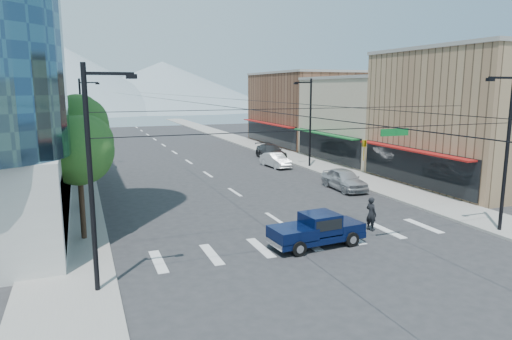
# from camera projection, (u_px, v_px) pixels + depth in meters

# --- Properties ---
(ground) EXTENTS (160.00, 160.00, 0.00)m
(ground) POSITION_uv_depth(u_px,v_px,m) (323.00, 251.00, 22.95)
(ground) COLOR #28282B
(ground) RESTS_ON ground
(sidewalk_left) EXTENTS (4.00, 120.00, 0.15)m
(sidewalk_left) POSITION_uv_depth(u_px,v_px,m) (73.00, 155.00, 55.38)
(sidewalk_left) COLOR gray
(sidewalk_left) RESTS_ON ground
(sidewalk_right) EXTENTS (4.00, 120.00, 0.15)m
(sidewalk_right) POSITION_uv_depth(u_px,v_px,m) (257.00, 146.00, 63.91)
(sidewalk_right) COLOR gray
(sidewalk_right) RESTS_ON ground
(shop_near) EXTENTS (12.00, 14.00, 11.00)m
(shop_near) POSITION_uv_depth(u_px,v_px,m) (475.00, 119.00, 38.27)
(shop_near) COLOR #8C6B4C
(shop_near) RESTS_ON ground
(shop_mid) EXTENTS (12.00, 14.00, 9.00)m
(shop_mid) POSITION_uv_depth(u_px,v_px,m) (375.00, 120.00, 51.29)
(shop_mid) COLOR tan
(shop_mid) RESTS_ON ground
(shop_far) EXTENTS (12.00, 18.00, 10.00)m
(shop_far) POSITION_uv_depth(u_px,v_px,m) (308.00, 109.00, 65.88)
(shop_far) COLOR brown
(shop_far) RESTS_ON ground
(clock_tower) EXTENTS (4.80, 4.80, 20.40)m
(clock_tower) POSITION_uv_depth(u_px,v_px,m) (39.00, 71.00, 72.09)
(clock_tower) COLOR #8C6B4C
(clock_tower) RESTS_ON ground
(mountain_left) EXTENTS (80.00, 80.00, 22.00)m
(mountain_left) POSITION_uv_depth(u_px,v_px,m) (64.00, 79.00, 153.30)
(mountain_left) COLOR gray
(mountain_left) RESTS_ON ground
(mountain_right) EXTENTS (90.00, 90.00, 18.00)m
(mountain_right) POSITION_uv_depth(u_px,v_px,m) (163.00, 85.00, 175.28)
(mountain_right) COLOR gray
(mountain_right) RESTS_ON ground
(tree_near) EXTENTS (3.65, 3.64, 6.71)m
(tree_near) POSITION_uv_depth(u_px,v_px,m) (81.00, 148.00, 23.73)
(tree_near) COLOR black
(tree_near) RESTS_ON ground
(tree_midnear) EXTENTS (4.09, 4.09, 7.52)m
(tree_midnear) POSITION_uv_depth(u_px,v_px,m) (79.00, 126.00, 30.04)
(tree_midnear) COLOR black
(tree_midnear) RESTS_ON ground
(tree_midfar) EXTENTS (3.65, 3.64, 6.71)m
(tree_midfar) POSITION_uv_depth(u_px,v_px,m) (79.00, 127.00, 36.57)
(tree_midfar) COLOR black
(tree_midfar) RESTS_ON ground
(tree_far) EXTENTS (4.09, 4.09, 7.52)m
(tree_far) POSITION_uv_depth(u_px,v_px,m) (79.00, 115.00, 42.89)
(tree_far) COLOR black
(tree_far) RESTS_ON ground
(signal_rig) EXTENTS (21.80, 0.20, 9.00)m
(signal_rig) POSITION_uv_depth(u_px,v_px,m) (340.00, 162.00, 21.28)
(signal_rig) COLOR black
(signal_rig) RESTS_ON ground
(lamp_pole_nw) EXTENTS (2.00, 0.25, 9.00)m
(lamp_pole_nw) POSITION_uv_depth(u_px,v_px,m) (83.00, 119.00, 45.81)
(lamp_pole_nw) COLOR black
(lamp_pole_nw) RESTS_ON ground
(lamp_pole_ne) EXTENTS (2.00, 0.25, 9.00)m
(lamp_pole_ne) POSITION_uv_depth(u_px,v_px,m) (309.00, 119.00, 46.06)
(lamp_pole_ne) COLOR black
(lamp_pole_ne) RESTS_ON ground
(pickup_truck) EXTENTS (5.22, 2.31, 1.72)m
(pickup_truck) POSITION_uv_depth(u_px,v_px,m) (316.00, 229.00, 23.47)
(pickup_truck) COLOR #071238
(pickup_truck) RESTS_ON ground
(pedestrian) EXTENTS (0.61, 0.80, 1.96)m
(pedestrian) POSITION_uv_depth(u_px,v_px,m) (371.00, 214.00, 26.05)
(pedestrian) COLOR black
(pedestrian) RESTS_ON ground
(parked_car_near) EXTENTS (2.25, 5.08, 1.70)m
(parked_car_near) POSITION_uv_depth(u_px,v_px,m) (344.00, 179.00, 36.56)
(parked_car_near) COLOR #A9A9AE
(parked_car_near) RESTS_ON ground
(parked_car_mid) EXTENTS (1.95, 4.56, 1.46)m
(parked_car_mid) POSITION_uv_depth(u_px,v_px,m) (276.00, 160.00, 46.96)
(parked_car_mid) COLOR silver
(parked_car_mid) RESTS_ON ground
(parked_car_far) EXTENTS (2.52, 5.75, 1.64)m
(parked_car_far) POSITION_uv_depth(u_px,v_px,m) (271.00, 152.00, 52.67)
(parked_car_far) COLOR #303033
(parked_car_far) RESTS_ON ground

